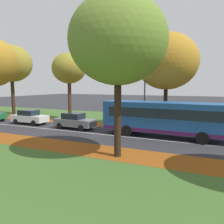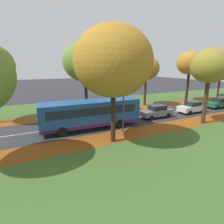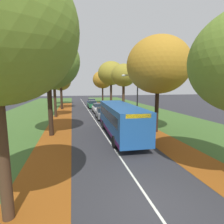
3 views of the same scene
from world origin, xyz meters
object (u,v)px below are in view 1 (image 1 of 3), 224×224
object	(u,v)px
tree_right_near	(167,61)
tree_right_mid	(69,69)
tree_left_near	(118,41)
streetlamp_right	(144,92)
bus	(164,117)
car_white_following	(30,117)
car_grey_lead	(74,121)
tree_right_far	(11,64)

from	to	relation	value
tree_right_near	tree_right_mid	bearing A→B (deg)	90.39
tree_left_near	tree_right_near	size ratio (longest dim) A/B	1.00
tree_left_near	tree_right_near	bearing A→B (deg)	-5.14
streetlamp_right	bus	bearing A→B (deg)	-133.41
streetlamp_right	car_white_following	bearing A→B (deg)	99.98
tree_right_near	bus	bearing A→B (deg)	-171.30
tree_right_mid	streetlamp_right	distance (m)	10.45
streetlamp_right	bus	xyz separation A→B (m)	(-2.30, -2.43, -2.03)
streetlamp_right	bus	world-z (taller)	streetlamp_right
tree_right_near	streetlamp_right	distance (m)	3.97
bus	car_grey_lead	size ratio (longest dim) A/B	2.47
streetlamp_right	car_grey_lead	size ratio (longest dim) A/B	1.41
bus	tree_left_near	bearing A→B (deg)	166.32
tree_right_mid	car_grey_lead	xyz separation A→B (m)	(-4.17, -3.44, -5.62)
tree_right_far	car_white_following	world-z (taller)	tree_right_far
tree_right_near	tree_right_far	xyz separation A→B (m)	(-0.05, 21.46, 0.64)
tree_right_near	bus	distance (m)	6.55
tree_right_far	tree_right_mid	bearing A→B (deg)	-90.20
tree_right_mid	tree_right_far	xyz separation A→B (m)	(0.03, 9.70, 1.00)
tree_right_far	bus	xyz separation A→B (m)	(-4.03, -22.08, -5.73)
tree_left_near	tree_right_mid	world-z (taller)	tree_left_near
tree_right_mid	streetlamp_right	bearing A→B (deg)	-99.68
bus	car_grey_lead	distance (m)	8.98
tree_right_mid	bus	world-z (taller)	tree_right_mid
tree_right_far	streetlamp_right	xyz separation A→B (m)	(-1.73, -19.65, -3.69)
tree_right_far	car_grey_lead	xyz separation A→B (m)	(-4.21, -13.15, -6.62)
streetlamp_right	tree_left_near	bearing A→B (deg)	-174.39
tree_right_mid	bus	bearing A→B (deg)	-107.89
car_grey_lead	tree_right_near	bearing A→B (deg)	-62.91
tree_left_near	tree_right_near	xyz separation A→B (m)	(10.53, -0.95, -0.19)
tree_right_far	streetlamp_right	distance (m)	20.07
bus	car_white_following	size ratio (longest dim) A/B	2.48
tree_right_far	car_white_following	distance (m)	10.36
tree_right_mid	bus	size ratio (longest dim) A/B	0.80
tree_left_near	tree_right_far	xyz separation A→B (m)	(10.48, 20.51, 0.44)
streetlamp_right	bus	distance (m)	3.92
car_grey_lead	car_white_following	size ratio (longest dim) A/B	1.01
tree_right_near	car_white_following	world-z (taller)	tree_right_near
tree_left_near	car_white_following	distance (m)	16.30
tree_right_far	streetlamp_right	bearing A→B (deg)	-95.03
tree_right_near	streetlamp_right	size ratio (longest dim) A/B	1.61
bus	car_white_following	xyz separation A→B (m)	(0.06, 15.17, -0.89)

